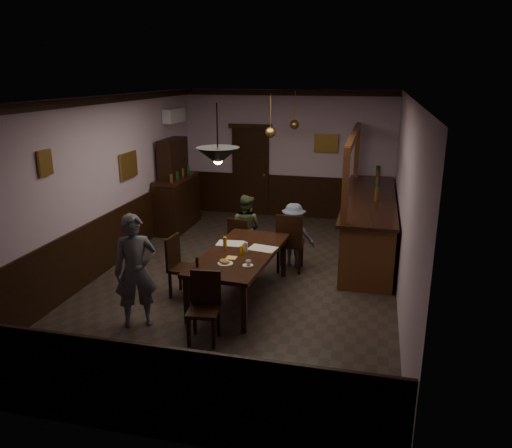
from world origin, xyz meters
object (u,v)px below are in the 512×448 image
(chair_near, at_px, (204,303))
(sideboard, at_px, (176,193))
(chair_far_right, at_px, (290,240))
(pendant_brass_far, at_px, (295,125))
(dining_table, at_px, (240,256))
(chair_side, at_px, (180,263))
(person_seated_right, at_px, (293,235))
(coffee_cup, at_px, (248,263))
(pendant_brass_mid, at_px, (270,132))
(chair_far_left, at_px, (240,240))
(bar_counter, at_px, (369,222))
(soda_can, at_px, (242,250))
(person_seated_left, at_px, (246,228))
(pendant_iron, at_px, (218,156))
(person_standing, at_px, (136,271))

(chair_near, distance_m, sideboard, 5.03)
(chair_far_right, relative_size, pendant_brass_far, 1.31)
(dining_table, height_order, sideboard, sideboard)
(chair_near, relative_size, pendant_brass_far, 1.14)
(chair_side, xyz_separation_m, sideboard, (-1.40, 3.30, 0.28))
(person_seated_right, distance_m, coffee_cup, 2.07)
(chair_near, xyz_separation_m, pendant_brass_mid, (0.09, 3.61, 1.79))
(chair_side, xyz_separation_m, pendant_brass_mid, (0.91, 2.42, 1.77))
(chair_far_left, relative_size, bar_counter, 0.22)
(chair_far_left, bearing_deg, coffee_cup, 121.63)
(chair_near, distance_m, soda_can, 1.29)
(chair_near, height_order, person_seated_left, person_seated_left)
(chair_far_right, relative_size, person_seated_right, 0.91)
(chair_far_right, distance_m, pendant_brass_mid, 2.11)
(dining_table, bearing_deg, sideboard, 126.37)
(chair_far_right, bearing_deg, pendant_brass_mid, -63.25)
(person_seated_right, relative_size, soda_can, 9.72)
(chair_side, distance_m, pendant_iron, 2.12)
(chair_far_left, height_order, soda_can, chair_far_left)
(person_seated_right, distance_m, pendant_iron, 2.97)
(person_seated_right, distance_m, sideboard, 3.36)
(pendant_iron, distance_m, pendant_brass_mid, 3.09)
(chair_far_left, xyz_separation_m, pendant_brass_far, (0.53, 2.52, 1.81))
(coffee_cup, height_order, sideboard, sideboard)
(person_seated_left, distance_m, pendant_iron, 2.94)
(person_standing, xyz_separation_m, pendant_brass_mid, (1.11, 3.46, 1.51))
(dining_table, relative_size, pendant_brass_far, 2.80)
(chair_side, relative_size, coffee_cup, 11.97)
(soda_can, bearing_deg, person_standing, -137.71)
(chair_far_left, height_order, pendant_brass_mid, pendant_brass_mid)
(pendant_brass_far, bearing_deg, pendant_iron, -92.88)
(chair_far_right, distance_m, chair_near, 2.63)
(dining_table, relative_size, chair_far_right, 2.14)
(soda_can, bearing_deg, chair_far_right, 68.69)
(chair_near, bearing_deg, person_seated_left, 87.68)
(chair_side, xyz_separation_m, soda_can, (0.99, 0.05, 0.29))
(chair_far_left, xyz_separation_m, chair_near, (0.24, -2.63, 0.01))
(chair_far_right, bearing_deg, chair_near, 73.18)
(chair_far_right, bearing_deg, pendant_brass_far, -83.51)
(person_standing, distance_m, sideboard, 4.50)
(bar_counter, height_order, pendant_iron, pendant_iron)
(sideboard, bearing_deg, pendant_brass_mid, -20.92)
(dining_table, height_order, pendant_brass_mid, pendant_brass_mid)
(soda_can, xyz_separation_m, bar_counter, (1.81, 2.70, -0.22))
(person_standing, relative_size, pendant_brass_mid, 1.95)
(chair_near, relative_size, person_seated_right, 0.79)
(chair_side, height_order, pendant_brass_far, pendant_brass_far)
(bar_counter, bearing_deg, soda_can, -123.87)
(chair_near, distance_m, chair_side, 1.45)
(soda_can, height_order, pendant_iron, pendant_iron)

